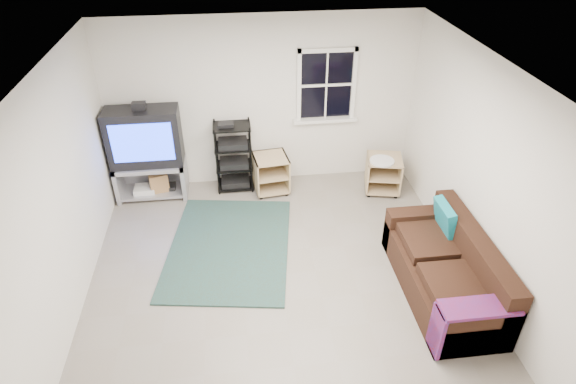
{
  "coord_description": "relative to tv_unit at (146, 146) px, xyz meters",
  "views": [
    {
      "loc": [
        -0.43,
        -4.39,
        4.13
      ],
      "look_at": [
        0.15,
        0.4,
        0.95
      ],
      "focal_mm": 30.0,
      "sensor_mm": 36.0,
      "label": 1
    }
  ],
  "objects": [
    {
      "name": "room",
      "position": [
        2.68,
        0.25,
        0.64
      ],
      "size": [
        4.6,
        4.62,
        4.6
      ],
      "color": "slate",
      "rests_on": "ground"
    },
    {
      "name": "tv_unit",
      "position": [
        0.0,
        0.0,
        0.0
      ],
      "size": [
        1.03,
        0.52,
        1.52
      ],
      "color": "#9D9DA5",
      "rests_on": "ground"
    },
    {
      "name": "av_rack",
      "position": [
        1.25,
        0.06,
        -0.35
      ],
      "size": [
        0.55,
        0.4,
        1.11
      ],
      "color": "black",
      "rests_on": "ground"
    },
    {
      "name": "side_table_left",
      "position": [
        1.8,
        -0.06,
        -0.52
      ],
      "size": [
        0.56,
        0.56,
        0.6
      ],
      "rotation": [
        0.0,
        0.0,
        0.12
      ],
      "color": "tan",
      "rests_on": "ground"
    },
    {
      "name": "side_table_right",
      "position": [
        3.52,
        -0.28,
        -0.5
      ],
      "size": [
        0.61,
        0.61,
        0.59
      ],
      "rotation": [
        0.0,
        0.0,
        -0.21
      ],
      "color": "tan",
      "rests_on": "ground"
    },
    {
      "name": "sofa",
      "position": [
        3.62,
        -2.54,
        -0.53
      ],
      "size": [
        0.85,
        1.92,
        0.88
      ],
      "color": "black",
      "rests_on": "ground"
    },
    {
      "name": "shag_rug",
      "position": [
        1.12,
        -1.42,
        -0.82
      ],
      "size": [
        1.85,
        2.34,
        0.03
      ],
      "primitive_type": "cube",
      "rotation": [
        0.0,
        0.0,
        -0.15
      ],
      "color": "#322416",
      "rests_on": "ground"
    },
    {
      "name": "paper_bag",
      "position": [
        0.1,
        -0.05,
        -0.64
      ],
      "size": [
        0.3,
        0.24,
        0.39
      ],
      "primitive_type": "cube",
      "rotation": [
        0.0,
        0.0,
        0.25
      ],
      "color": "#9E7A47",
      "rests_on": "ground"
    }
  ]
}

